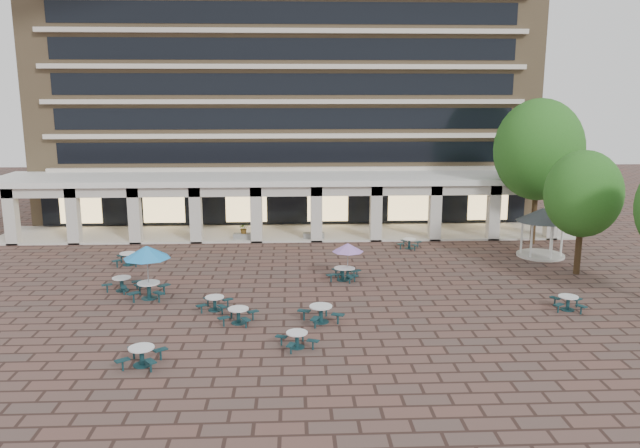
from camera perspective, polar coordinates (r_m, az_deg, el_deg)
The scene contains 20 objects.
ground at distance 32.41m, azimuth -3.24°, elevation -6.69°, with size 120.00×120.00×0.00m, color brown.
apartment_building at distance 56.25m, azimuth -3.09°, elevation 14.17°, with size 40.00×15.50×25.20m.
retail_arcade at distance 46.11m, azimuth -3.07°, elevation 2.72°, with size 42.00×6.60×4.40m.
picnic_table_0 at distance 25.43m, azimuth -15.99°, elevation -11.40°, with size 1.83×1.83×0.75m.
picnic_table_1 at distance 28.80m, azimuth 0.08°, elevation -8.08°, with size 2.17×2.17×0.79m.
picnic_table_2 at distance 28.93m, azimuth -7.47°, elevation -8.19°, with size 1.84×1.84×0.71m.
picnic_table_3 at distance 32.66m, azimuth 21.73°, elevation -6.62°, with size 1.82×1.82×0.70m.
picnic_table_4 at distance 32.66m, azimuth -15.55°, elevation -2.68°, with size 2.39×2.39×2.76m.
picnic_table_5 at distance 26.12m, azimuth -2.12°, elevation -10.40°, with size 1.84×1.84×0.67m.
picnic_table_6 at distance 35.02m, azimuth 2.56°, elevation -2.28°, with size 1.79×1.79×2.06m.
picnic_table_8 at distance 34.87m, azimuth -17.66°, elevation -5.14°, with size 2.02×2.02×0.74m.
picnic_table_9 at distance 30.75m, azimuth -9.60°, elevation -7.06°, with size 1.72×1.72×0.69m.
picnic_table_10 at distance 35.11m, azimuth 2.09°, elevation -4.47°, with size 1.95×1.95×0.73m.
picnic_table_12 at distance 39.91m, azimuth -17.13°, elevation -2.97°, with size 1.74×1.74×0.76m.
picnic_table_13 at distance 42.64m, azimuth 8.16°, elevation -1.70°, with size 1.84×1.84×0.67m.
gazebo at distance 42.24m, azimuth 19.71°, elevation 0.32°, with size 3.37×3.37×3.14m.
tree_east_a at distance 38.44m, azimuth 22.92°, elevation 2.54°, with size 4.32×4.32×7.20m.
tree_east_c at distance 45.19m, azimuth 19.36°, elevation 6.42°, with size 6.01×6.01×10.02m.
planter_left at distance 44.85m, azimuth -6.96°, elevation -0.84°, with size 1.50×0.79×1.27m.
planter_right at distance 44.75m, azimuth -0.57°, elevation -0.87°, with size 1.50×0.69×1.18m.
Camera 1 is at (0.48, -30.73, 10.27)m, focal length 35.00 mm.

